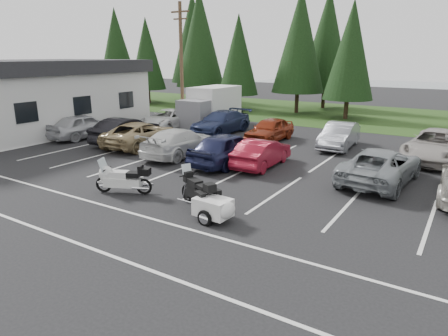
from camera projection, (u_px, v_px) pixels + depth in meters
ground at (196, 187)px, 16.48m from camera, size 120.00×120.00×0.00m
grass_strip at (353, 115)px, 36.01m from camera, size 80.00×16.00×0.01m
lake_water at (436, 92)px, 59.17m from camera, size 70.00×50.00×0.02m
building at (23, 96)px, 28.31m from camera, size 10.60×15.60×4.90m
utility_pole at (181, 63)px, 30.10m from camera, size 1.60×0.26×9.00m
box_truck at (207, 107)px, 30.36m from camera, size 2.40×5.60×2.90m
stall_markings at (222, 175)px, 18.11m from camera, size 32.00×16.00×0.01m
conifer_0 at (116, 46)px, 47.46m from camera, size 4.58×4.58×10.66m
conifer_1 at (147, 54)px, 43.55m from camera, size 3.96×3.96×9.22m
conifer_2 at (200, 38)px, 41.35m from camera, size 5.10×5.10×11.89m
conifer_3 at (238, 55)px, 37.84m from camera, size 3.87×3.87×9.02m
conifer_4 at (300, 40)px, 35.90m from camera, size 4.80×4.80×11.17m
conifer_5 at (351, 50)px, 32.52m from camera, size 4.14×4.14×9.63m
conifer_back_a at (193, 38)px, 46.75m from camera, size 5.28×5.28×12.30m
conifer_back_b at (327, 39)px, 39.06m from camera, size 4.97×4.97×11.58m
car_near_0 at (84, 126)px, 25.98m from camera, size 2.16×4.78×1.59m
car_near_1 at (126, 130)px, 24.52m from camera, size 1.89×4.85×1.57m
car_near_2 at (141, 134)px, 23.64m from camera, size 2.95×5.46×1.46m
car_near_3 at (180, 142)px, 21.42m from camera, size 2.08×5.09×1.48m
car_near_4 at (227, 148)px, 19.71m from camera, size 2.17×4.85×1.62m
car_near_5 at (262, 153)px, 19.34m from camera, size 1.58×4.17×1.36m
car_near_6 at (381, 166)px, 16.86m from camera, size 2.87×5.49×1.48m
car_far_0 at (168, 119)px, 29.46m from camera, size 2.63×5.13×1.39m
car_far_1 at (221, 122)px, 27.59m from camera, size 2.47×5.37×1.52m
car_far_2 at (270, 130)px, 25.02m from camera, size 1.88×4.35×1.46m
car_far_3 at (339, 136)px, 23.21m from camera, size 1.80×4.51×1.46m
car_far_4 at (437, 146)px, 20.35m from camera, size 3.16×5.91×1.58m
touring_motorcycle at (123, 176)px, 15.51m from camera, size 2.65×1.73×1.41m
cargo_trailer at (213, 209)px, 13.00m from camera, size 1.76×1.07×0.79m
adventure_motorcycle at (197, 189)px, 13.93m from camera, size 2.60×1.79×1.50m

